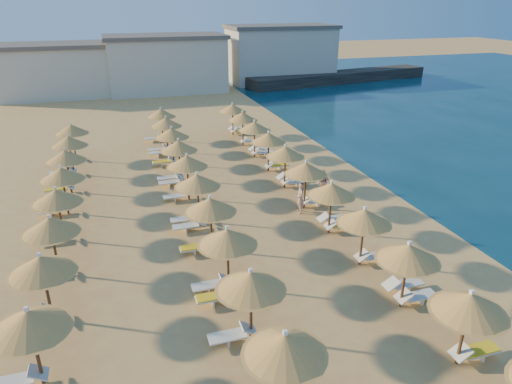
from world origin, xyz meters
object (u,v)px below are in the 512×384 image
object	(u,v)px
beachgoer_b	(323,182)
parasol_row_east	(306,169)
beachgoer_a	(300,198)
jetty	(340,77)
beachgoer_c	(323,182)
parasol_row_west	(197,181)

from	to	relation	value
beachgoer_b	parasol_row_east	bearing A→B (deg)	-74.18
parasol_row_east	beachgoer_a	xyz separation A→B (m)	(-0.52, -0.57, -1.52)
jetty	beachgoer_b	size ratio (longest dim) A/B	18.46
beachgoer_c	beachgoer_a	world-z (taller)	beachgoer_a
parasol_row_west	beachgoer_b	xyz separation A→B (m)	(8.27, 1.53, -1.63)
beachgoer_b	jetty	bearing A→B (deg)	128.32
beachgoer_c	parasol_row_east	bearing A→B (deg)	-109.46
beachgoer_b	beachgoer_a	distance (m)	3.20
jetty	parasol_row_west	distance (m)	49.56
parasol_row_east	beachgoer_b	size ratio (longest dim) A/B	22.07
beachgoer_c	beachgoer_b	size ratio (longest dim) A/B	0.95
beachgoer_c	beachgoer_a	bearing A→B (deg)	-107.72
parasol_row_east	parasol_row_west	size ratio (longest dim) A/B	1.00
jetty	parasol_row_west	size ratio (longest dim) A/B	0.84
parasol_row_east	beachgoer_a	distance (m)	1.70
jetty	parasol_row_east	xyz separation A→B (m)	(-22.88, -39.98, 1.70)
parasol_row_west	beachgoer_a	world-z (taller)	parasol_row_west
parasol_row_west	beachgoer_b	size ratio (longest dim) A/B	22.07
parasol_row_west	beachgoer_c	distance (m)	8.66
parasol_row_east	beachgoer_a	size ratio (longest dim) A/B	19.28
jetty	parasol_row_west	world-z (taller)	parasol_row_west
beachgoer_a	parasol_row_east	bearing A→B (deg)	144.99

